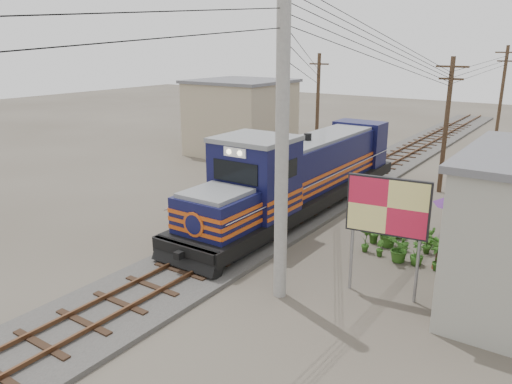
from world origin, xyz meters
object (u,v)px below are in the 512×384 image
Objects in this scene: vendor at (462,238)px; billboard at (387,210)px; market_umbrella at (461,199)px; locomotive at (300,176)px.

billboard is at bearing 41.96° from vendor.
billboard reaches higher than market_umbrella.
locomotive reaches higher than market_umbrella.
billboard is 5.52m from market_umbrella.
vendor is (0.40, -0.98, -1.17)m from market_umbrella.
market_umbrella is at bearing -1.83° from locomotive.
vendor is at bearing 65.08° from billboard.
locomotive is 4.21× the size of billboard.
billboard is at bearing -100.17° from market_umbrella.
billboard reaches higher than vendor.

